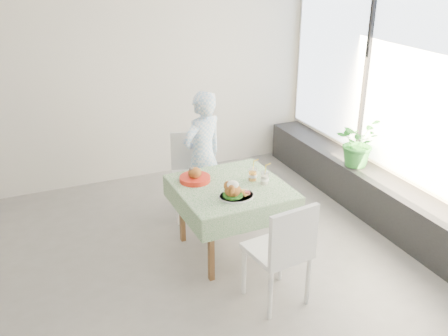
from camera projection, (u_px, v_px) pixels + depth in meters
name	position (u px, v px, depth m)	size (l,w,h in m)	color
floor	(148.00, 289.00, 4.58)	(6.00, 6.00, 0.00)	slate
wall_back	(86.00, 79.00, 6.11)	(6.00, 0.02, 2.80)	beige
wall_right	(424.00, 105.00, 5.11)	(0.02, 5.00, 2.80)	beige
window_pane	(426.00, 81.00, 4.99)	(0.01, 4.80, 2.18)	#D1E0F9
window_ledge	(393.00, 208.00, 5.49)	(0.40, 4.80, 0.50)	black
cafe_table	(231.00, 211.00, 4.99)	(1.07, 1.07, 0.74)	brown
chair_far	(193.00, 191.00, 5.76)	(0.55, 0.55, 0.96)	white
chair_near	(277.00, 270.00, 4.33)	(0.52, 0.52, 0.99)	white
diner	(203.00, 157.00, 5.55)	(0.54, 0.36, 1.49)	#92BFE9
main_dish	(235.00, 192.00, 4.62)	(0.34, 0.34, 0.17)	white
juice_cup_orange	(253.00, 175.00, 4.96)	(0.09, 0.09, 0.26)	white
juice_cup_lemonade	(265.00, 178.00, 4.89)	(0.09, 0.09, 0.24)	white
second_dish	(195.00, 177.00, 4.96)	(0.31, 0.31, 0.15)	red
potted_plant	(358.00, 142.00, 5.85)	(0.52, 0.45, 0.58)	#256F29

